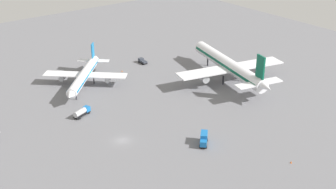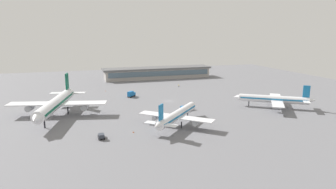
{
  "view_description": "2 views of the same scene",
  "coord_description": "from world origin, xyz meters",
  "px_view_note": "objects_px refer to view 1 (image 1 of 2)",
  "views": [
    {
      "loc": [
        -56.08,
        -94.39,
        65.81
      ],
      "look_at": [
        24.45,
        10.09,
        3.91
      ],
      "focal_mm": 46.97,
      "sensor_mm": 36.0,
      "label": 1
    },
    {
      "loc": [
        47.77,
        148.66,
        36.59
      ],
      "look_at": [
        0.81,
        0.97,
        3.76
      ],
      "focal_mm": 32.12,
      "sensor_mm": 36.0,
      "label": 2
    }
  ],
  "objects_px": {
    "airplane_taxiing": "(229,65)",
    "safety_cone_near_gate": "(122,71)",
    "pushback_tractor": "(142,61)",
    "catering_truck": "(204,139)",
    "safety_cone_mid_apron": "(291,162)",
    "airplane_distant": "(84,75)",
    "fuel_truck": "(82,112)"
  },
  "relations": [
    {
      "from": "airplane_taxiing",
      "to": "safety_cone_near_gate",
      "type": "bearing_deg",
      "value": 54.98
    },
    {
      "from": "pushback_tractor",
      "to": "catering_truck",
      "type": "height_order",
      "value": "catering_truck"
    },
    {
      "from": "catering_truck",
      "to": "pushback_tractor",
      "type": "bearing_deg",
      "value": -154.3
    },
    {
      "from": "pushback_tractor",
      "to": "safety_cone_mid_apron",
      "type": "distance_m",
      "value": 85.36
    },
    {
      "from": "catering_truck",
      "to": "safety_cone_near_gate",
      "type": "distance_m",
      "value": 61.51
    },
    {
      "from": "airplane_distant",
      "to": "safety_cone_mid_apron",
      "type": "height_order",
      "value": "airplane_distant"
    },
    {
      "from": "fuel_truck",
      "to": "airplane_distant",
      "type": "bearing_deg",
      "value": 38.65
    },
    {
      "from": "safety_cone_near_gate",
      "to": "fuel_truck",
      "type": "bearing_deg",
      "value": -141.46
    },
    {
      "from": "catering_truck",
      "to": "safety_cone_mid_apron",
      "type": "distance_m",
      "value": 24.46
    },
    {
      "from": "airplane_taxiing",
      "to": "catering_truck",
      "type": "bearing_deg",
      "value": 140.93
    },
    {
      "from": "safety_cone_mid_apron",
      "to": "pushback_tractor",
      "type": "bearing_deg",
      "value": 82.83
    },
    {
      "from": "airplane_taxiing",
      "to": "pushback_tractor",
      "type": "distance_m",
      "value": 38.13
    },
    {
      "from": "airplane_distant",
      "to": "pushback_tractor",
      "type": "bearing_deg",
      "value": 144.43
    },
    {
      "from": "catering_truck",
      "to": "airplane_taxiing",
      "type": "bearing_deg",
      "value": 172.42
    },
    {
      "from": "fuel_truck",
      "to": "catering_truck",
      "type": "bearing_deg",
      "value": -83.29
    },
    {
      "from": "airplane_distant",
      "to": "safety_cone_near_gate",
      "type": "relative_size",
      "value": 51.52
    },
    {
      "from": "pushback_tractor",
      "to": "safety_cone_mid_apron",
      "type": "relative_size",
      "value": 7.4
    },
    {
      "from": "safety_cone_near_gate",
      "to": "safety_cone_mid_apron",
      "type": "xyz_separation_m",
      "value": [
        1.09,
        -81.86,
        0.0
      ]
    },
    {
      "from": "airplane_distant",
      "to": "pushback_tractor",
      "type": "xyz_separation_m",
      "value": [
        29.91,
        6.2,
        -3.28
      ]
    },
    {
      "from": "pushback_tractor",
      "to": "airplane_taxiing",
      "type": "bearing_deg",
      "value": -154.08
    },
    {
      "from": "catering_truck",
      "to": "fuel_truck",
      "type": "distance_m",
      "value": 41.32
    },
    {
      "from": "pushback_tractor",
      "to": "fuel_truck",
      "type": "relative_size",
      "value": 0.68
    },
    {
      "from": "airplane_taxiing",
      "to": "safety_cone_near_gate",
      "type": "relative_size",
      "value": 87.72
    },
    {
      "from": "airplane_distant",
      "to": "fuel_truck",
      "type": "distance_m",
      "value": 24.06
    },
    {
      "from": "pushback_tractor",
      "to": "fuel_truck",
      "type": "height_order",
      "value": "fuel_truck"
    },
    {
      "from": "airplane_taxiing",
      "to": "safety_cone_mid_apron",
      "type": "xyz_separation_m",
      "value": [
        -26.45,
        -50.34,
        -5.6
      ]
    },
    {
      "from": "airplane_taxiing",
      "to": "fuel_truck",
      "type": "relative_size",
      "value": 8.02
    },
    {
      "from": "catering_truck",
      "to": "fuel_truck",
      "type": "height_order",
      "value": "catering_truck"
    },
    {
      "from": "airplane_distant",
      "to": "safety_cone_near_gate",
      "type": "distance_m",
      "value": 18.89
    },
    {
      "from": "safety_cone_near_gate",
      "to": "safety_cone_mid_apron",
      "type": "relative_size",
      "value": 1.0
    },
    {
      "from": "pushback_tractor",
      "to": "fuel_truck",
      "type": "distance_m",
      "value": 49.78
    },
    {
      "from": "fuel_truck",
      "to": "safety_cone_near_gate",
      "type": "relative_size",
      "value": 10.93
    }
  ]
}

